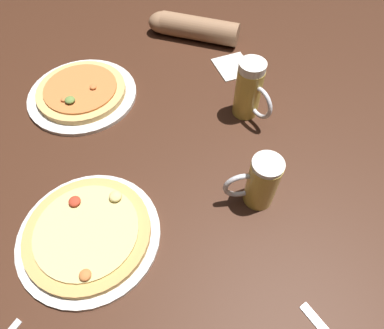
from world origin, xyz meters
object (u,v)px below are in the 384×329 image
Objects in this scene: napkin_folded at (233,66)px; beer_mug_amber at (260,182)px; pizza_plate_near at (88,234)px; diner_arm at (190,27)px; pizza_plate_far at (82,93)px; beer_mug_dark at (250,91)px.

beer_mug_amber is at bearing -89.62° from napkin_folded.
pizza_plate_near is 1.00× the size of diner_arm.
pizza_plate_far is at bearing -138.58° from diner_arm.
pizza_plate_far is (-0.09, 0.46, -0.00)m from pizza_plate_near.
beer_mug_dark is 0.41m from diner_arm.
diner_arm reaches higher than pizza_plate_far.
pizza_plate_far is at bearing 142.06° from beer_mug_amber.
beer_mug_dark is at bearing -9.65° from pizza_plate_far.
pizza_plate_near is 0.56m from beer_mug_dark.
pizza_plate_far is at bearing 100.92° from pizza_plate_near.
diner_arm is at bearing 71.89° from pizza_plate_near.
beer_mug_amber is at bearing -78.07° from diner_arm.
pizza_plate_far is at bearing -165.18° from napkin_folded.
napkin_folded is at bearing 94.16° from beer_mug_dark.
napkin_folded is (-0.00, 0.50, -0.07)m from beer_mug_amber.
napkin_folded is (-0.02, 0.21, -0.08)m from beer_mug_dark.
diner_arm is (-0.15, 0.38, -0.05)m from beer_mug_dark.
diner_arm is at bearing 101.93° from beer_mug_amber.
pizza_plate_far is 0.45m from diner_arm.
beer_mug_dark is 0.23m from napkin_folded.
beer_mug_dark reaches higher than napkin_folded.
pizza_plate_near reaches higher than napkin_folded.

